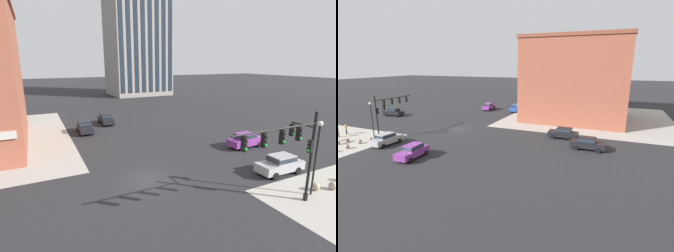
{
  "view_description": "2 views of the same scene",
  "coord_description": "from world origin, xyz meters",
  "views": [
    {
      "loc": [
        -7.74,
        -18.72,
        9.67
      ],
      "look_at": [
        5.3,
        6.64,
        2.71
      ],
      "focal_mm": 28.05,
      "sensor_mm": 36.0,
      "label": 1
    },
    {
      "loc": [
        35.79,
        24.98,
        11.11
      ],
      "look_at": [
        1.84,
        10.34,
        2.01
      ],
      "focal_mm": 27.18,
      "sensor_mm": 36.0,
      "label": 2
    }
  ],
  "objects": [
    {
      "name": "bollard_sphere_curb_b",
      "position": [
        12.24,
        -7.97,
        0.32
      ],
      "size": [
        0.63,
        0.63,
        0.63
      ],
      "primitive_type": "sphere",
      "color": "gray",
      "rests_on": "ground"
    },
    {
      "name": "car_main_northbound_near",
      "position": [
        2.12,
        22.19,
        0.92
      ],
      "size": [
        1.96,
        4.43,
        1.68
      ],
      "color": "black",
      "rests_on": "ground"
    },
    {
      "name": "car_cross_eastbound",
      "position": [
        -1.82,
        18.27,
        0.92
      ],
      "size": [
        1.95,
        4.43,
        1.68
      ],
      "color": "black",
      "rests_on": "ground"
    },
    {
      "name": "traffic_signal_main",
      "position": [
        7.03,
        -7.88,
        4.32
      ],
      "size": [
        7.33,
        2.09,
        6.5
      ],
      "color": "black",
      "rests_on": "ground"
    },
    {
      "name": "car_parked_curb",
      "position": [
        13.65,
        3.16,
        0.92
      ],
      "size": [
        4.47,
        2.04,
        1.68
      ],
      "color": "#7A3389",
      "rests_on": "ground"
    },
    {
      "name": "street_lamp_corner_near",
      "position": [
        10.0,
        -7.68,
        3.53
      ],
      "size": [
        0.36,
        0.36,
        5.66
      ],
      "color": "black",
      "rests_on": "ground"
    },
    {
      "name": "car_main_northbound_far",
      "position": [
        11.13,
        -3.87,
        0.92
      ],
      "size": [
        4.46,
        2.0,
        1.68
      ],
      "color": "#99999E",
      "rests_on": "ground"
    },
    {
      "name": "ground_plane",
      "position": [
        0.0,
        0.0,
        0.0
      ],
      "size": [
        320.0,
        320.0,
        0.0
      ],
      "primitive_type": "plane",
      "color": "#262628"
    },
    {
      "name": "bollard_sphere_curb_a",
      "position": [
        10.9,
        -7.42,
        0.32
      ],
      "size": [
        0.63,
        0.63,
        0.63
      ],
      "primitive_type": "sphere",
      "color": "gray",
      "rests_on": "ground"
    }
  ]
}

